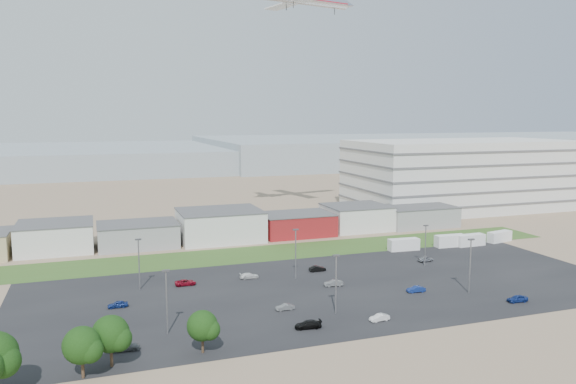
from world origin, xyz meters
name	(u,v)px	position (x,y,z in m)	size (l,w,h in m)	color
ground	(353,327)	(0.00, 0.00, 0.00)	(700.00, 700.00, 0.00)	#816A52
parking_lot	(331,288)	(5.00, 20.00, 0.01)	(120.00, 50.00, 0.01)	black
grass_strip	(261,253)	(0.00, 52.00, 0.01)	(160.00, 16.00, 0.02)	#375520
hills_backdrop	(209,158)	(40.00, 315.00, 4.50)	(700.00, 200.00, 9.00)	gray
building_row	(180,228)	(-17.00, 71.00, 4.00)	(170.00, 20.00, 8.00)	silver
parking_garage	(461,174)	(90.00, 95.00, 12.50)	(80.00, 40.00, 25.00)	silver
box_trailer_a	(404,245)	(35.19, 43.23, 1.49)	(7.94, 2.48, 2.98)	silver
box_trailer_b	(450,241)	(48.78, 42.81, 1.54)	(8.20, 2.56, 3.07)	silver
box_trailer_c	(470,240)	(54.28, 41.90, 1.51)	(8.04, 2.51, 3.01)	silver
box_trailer_d	(499,237)	(64.82, 43.28, 1.42)	(7.55, 2.36, 2.83)	silver
tree_mid	(82,349)	(-40.72, -4.45, 3.91)	(5.21, 5.21, 7.82)	black
tree_right	(111,338)	(-37.09, -2.14, 4.05)	(5.40, 5.40, 8.11)	black
tree_near	(202,329)	(-24.59, -1.77, 3.55)	(4.73, 4.73, 7.10)	black
lightpole_front_l	(167,302)	(-28.43, 7.10, 5.12)	(1.20, 0.50, 10.23)	slate
lightpole_front_m	(336,284)	(0.03, 6.73, 5.18)	(1.22, 0.51, 10.36)	slate
lightpole_front_r	(470,266)	(28.90, 8.69, 5.30)	(1.25, 0.52, 10.60)	slate
lightpole_back_l	(139,264)	(-30.66, 31.74, 5.07)	(1.19, 0.50, 10.14)	slate
lightpole_back_m	(296,254)	(0.71, 28.67, 5.28)	(1.24, 0.52, 10.55)	slate
lightpole_back_r	(425,246)	(31.88, 28.52, 4.71)	(1.11, 0.46, 9.42)	slate
parked_car_1	(416,289)	(19.54, 12.45, 0.59)	(1.26, 3.61, 1.19)	navy
parked_car_2	(517,299)	(33.87, 1.29, 0.65)	(1.54, 3.83, 1.31)	navy
parked_car_3	(308,324)	(-6.92, 1.98, 0.63)	(1.77, 4.36, 1.27)	black
parked_car_4	(285,307)	(-7.64, 11.26, 0.54)	(1.15, 3.30, 1.09)	#595B5E
parked_car_5	(118,304)	(-35.24, 22.29, 0.60)	(1.41, 3.51, 1.20)	navy
parked_car_6	(249,276)	(-8.40, 32.06, 0.58)	(1.61, 3.97, 1.15)	silver
parked_car_7	(333,283)	(6.07, 21.30, 0.62)	(1.31, 3.77, 1.24)	#595B5E
parked_car_8	(426,259)	(34.17, 31.65, 0.64)	(1.50, 3.74, 1.27)	#A5A5AA
parked_car_9	(185,282)	(-21.78, 31.60, 0.59)	(1.94, 4.22, 1.17)	maroon
parked_car_10	(126,346)	(-35.01, 2.76, 0.61)	(1.71, 4.22, 1.22)	#595B5E
parked_car_11	(317,269)	(7.12, 32.34, 0.61)	(1.29, 3.70, 1.22)	black
parked_car_13	(379,318)	(5.47, 1.13, 0.57)	(1.20, 3.45, 1.14)	silver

